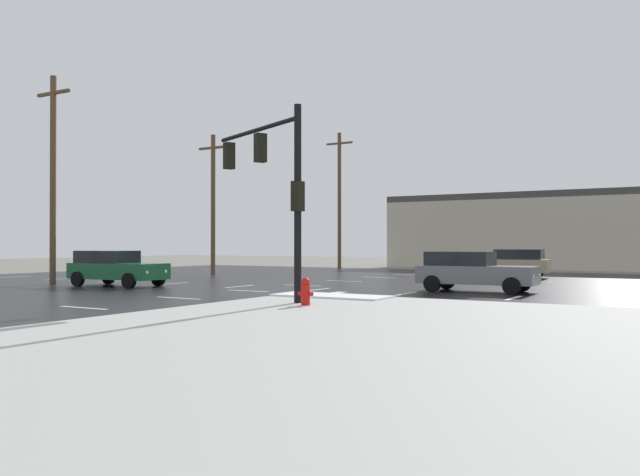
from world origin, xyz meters
TOP-DOWN VIEW (x-y plane):
  - ground_plane at (0.00, 0.00)m, footprint 120.00×120.00m
  - road_asphalt at (0.00, 0.00)m, footprint 44.00×44.00m
  - sidewalk_corner at (12.00, -12.00)m, footprint 18.00×18.00m
  - snow_strip_curbside at (5.00, -4.00)m, footprint 4.00×1.60m
  - lane_markings at (1.20, -1.38)m, footprint 36.15×36.15m
  - traffic_signal_mast at (3.94, -5.87)m, footprint 4.87×2.47m
  - fire_hydrant at (5.86, -7.02)m, footprint 0.48×0.26m
  - strip_building_background at (5.61, 29.93)m, footprint 25.07×8.00m
  - sedan_tan at (6.37, 13.48)m, footprint 4.64×2.31m
  - sedan_green at (-6.93, -2.65)m, footprint 4.60×2.19m
  - sedan_grey at (7.86, 2.16)m, footprint 4.58×2.13m
  - utility_pole_mid at (-10.36, -3.30)m, footprint 2.20×0.28m
  - utility_pole_far at (-10.46, 8.22)m, footprint 2.20×0.28m
  - utility_pole_distant at (-8.19, 20.18)m, footprint 2.20×0.28m

SIDE VIEW (x-z plane):
  - ground_plane at x=0.00m, z-range 0.00..0.00m
  - road_asphalt at x=0.00m, z-range 0.00..0.02m
  - lane_markings at x=1.20m, z-range 0.02..0.03m
  - sidewalk_corner at x=12.00m, z-range 0.00..0.14m
  - snow_strip_curbside at x=5.00m, z-range 0.14..0.20m
  - fire_hydrant at x=5.86m, z-range 0.14..0.93m
  - sedan_tan at x=6.37m, z-range 0.06..1.64m
  - sedan_green at x=-6.93m, z-range 0.06..1.64m
  - sedan_grey at x=7.86m, z-range 0.06..1.64m
  - strip_building_background at x=5.61m, z-range 0.00..5.79m
  - traffic_signal_mast at x=3.94m, z-range 1.15..7.11m
  - utility_pole_far at x=-10.46m, z-range 0.21..8.86m
  - utility_pole_mid at x=-10.36m, z-range 0.22..9.95m
  - utility_pole_distant at x=-8.19m, z-range 0.22..10.55m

